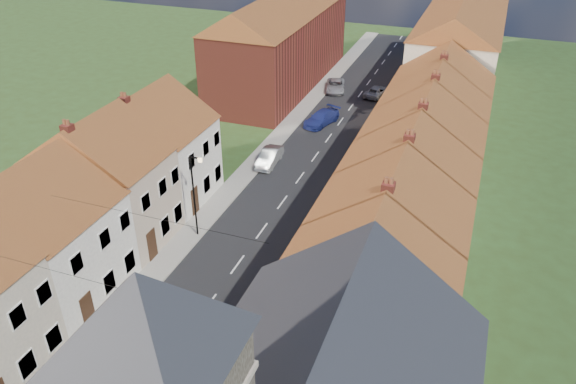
{
  "coord_description": "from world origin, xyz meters",
  "views": [
    {
      "loc": [
        12.81,
        -7.34,
        22.14
      ],
      "look_at": [
        1.92,
        22.06,
        3.5
      ],
      "focal_mm": 35.0,
      "sensor_mm": 36.0,
      "label": 1
    }
  ],
  "objects_px": {
    "lamppost": "(195,191)",
    "car_distant_b": "(377,91)",
    "car_mid": "(269,157)",
    "car_distant": "(335,86)",
    "car_far": "(322,118)",
    "pedestrian_left": "(100,334)"
  },
  "relations": [
    {
      "from": "lamppost",
      "to": "car_distant",
      "type": "height_order",
      "value": "lamppost"
    },
    {
      "from": "lamppost",
      "to": "car_far",
      "type": "height_order",
      "value": "lamppost"
    },
    {
      "from": "car_distant",
      "to": "car_distant_b",
      "type": "distance_m",
      "value": 4.64
    },
    {
      "from": "lamppost",
      "to": "car_mid",
      "type": "relative_size",
      "value": 1.54
    },
    {
      "from": "car_mid",
      "to": "lamppost",
      "type": "bearing_deg",
      "value": -95.51
    },
    {
      "from": "car_mid",
      "to": "car_distant",
      "type": "xyz_separation_m",
      "value": [
        0.35,
        18.62,
        -0.06
      ]
    },
    {
      "from": "lamppost",
      "to": "car_distant_b",
      "type": "height_order",
      "value": "lamppost"
    },
    {
      "from": "pedestrian_left",
      "to": "car_far",
      "type": "bearing_deg",
      "value": 85.5
    },
    {
      "from": "lamppost",
      "to": "car_distant",
      "type": "bearing_deg",
      "value": 88.16
    },
    {
      "from": "car_mid",
      "to": "car_far",
      "type": "height_order",
      "value": "car_far"
    },
    {
      "from": "car_far",
      "to": "pedestrian_left",
      "type": "relative_size",
      "value": 2.78
    },
    {
      "from": "car_distant",
      "to": "car_mid",
      "type": "bearing_deg",
      "value": -105.41
    },
    {
      "from": "car_far",
      "to": "pedestrian_left",
      "type": "xyz_separation_m",
      "value": [
        -2.12,
        -31.63,
        0.28
      ]
    },
    {
      "from": "car_far",
      "to": "car_distant",
      "type": "relative_size",
      "value": 1.05
    },
    {
      "from": "car_distant",
      "to": "car_distant_b",
      "type": "xyz_separation_m",
      "value": [
        4.64,
        0.0,
        -0.04
      ]
    },
    {
      "from": "lamppost",
      "to": "pedestrian_left",
      "type": "height_order",
      "value": "lamppost"
    },
    {
      "from": "car_mid",
      "to": "pedestrian_left",
      "type": "bearing_deg",
      "value": -93.72
    },
    {
      "from": "lamppost",
      "to": "car_distant_b",
      "type": "relative_size",
      "value": 1.52
    },
    {
      "from": "lamppost",
      "to": "car_distant_b",
      "type": "distance_m",
      "value": 30.66
    },
    {
      "from": "lamppost",
      "to": "car_far",
      "type": "relative_size",
      "value": 1.35
    },
    {
      "from": "car_distant_b",
      "to": "lamppost",
      "type": "bearing_deg",
      "value": 89.37
    },
    {
      "from": "car_distant",
      "to": "pedestrian_left",
      "type": "bearing_deg",
      "value": -105.53
    }
  ]
}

